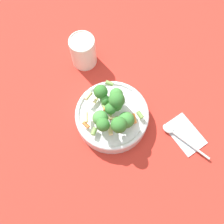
% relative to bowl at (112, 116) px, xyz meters
% --- Properties ---
extents(ground_plane, '(3.00, 3.00, 0.00)m').
position_rel_bowl_xyz_m(ground_plane, '(0.00, 0.00, -0.03)').
color(ground_plane, '#B72D23').
extents(bowl, '(0.22, 0.22, 0.05)m').
position_rel_bowl_xyz_m(bowl, '(0.00, 0.00, 0.00)').
color(bowl, silver).
rests_on(bowl, ground_plane).
extents(pasta_salad, '(0.16, 0.17, 0.09)m').
position_rel_bowl_xyz_m(pasta_salad, '(0.00, 0.01, 0.07)').
color(pasta_salad, '#8CB766').
rests_on(pasta_salad, bowl).
extents(cup, '(0.08, 0.08, 0.11)m').
position_rel_bowl_xyz_m(cup, '(-0.10, -0.21, 0.03)').
color(cup, silver).
rests_on(cup, ground_plane).
extents(napkin, '(0.11, 0.14, 0.01)m').
position_rel_bowl_xyz_m(napkin, '(-0.11, 0.20, -0.03)').
color(napkin, '#B2BCC6').
rests_on(napkin, ground_plane).
extents(spoon, '(0.03, 0.17, 0.01)m').
position_rel_bowl_xyz_m(spoon, '(-0.09, 0.19, -0.02)').
color(spoon, silver).
rests_on(spoon, napkin).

